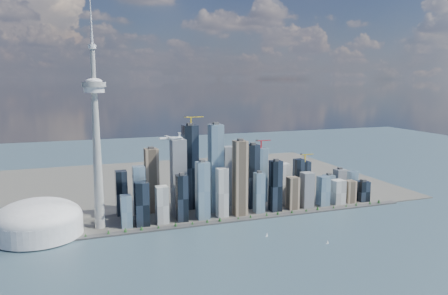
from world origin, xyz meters
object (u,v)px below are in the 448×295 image
object	(u,v)px
airplane	(170,138)
sailboat_east	(267,235)
dome_stadium	(38,220)
needle_tower	(96,135)
sailboat_west	(327,243)

from	to	relation	value
airplane	sailboat_east	size ratio (longest dim) A/B	6.19
dome_stadium	sailboat_east	world-z (taller)	dome_stadium
sailboat_east	airplane	bearing A→B (deg)	133.02
dome_stadium	sailboat_east	distance (m)	539.36
needle_tower	airplane	size ratio (longest dim) A/B	9.07
needle_tower	sailboat_east	xyz separation A→B (m)	(366.79, -190.99, -232.70)
airplane	sailboat_west	distance (m)	432.35
dome_stadium	sailboat_west	distance (m)	673.27
needle_tower	airplane	world-z (taller)	needle_tower
needle_tower	dome_stadium	size ratio (longest dim) A/B	2.75
airplane	sailboat_east	bearing A→B (deg)	-31.03
airplane	dome_stadium	bearing A→B (deg)	159.96
dome_stadium	sailboat_east	bearing A→B (deg)	-19.65
dome_stadium	sailboat_west	world-z (taller)	dome_stadium
needle_tower	sailboat_west	size ratio (longest dim) A/B	59.29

